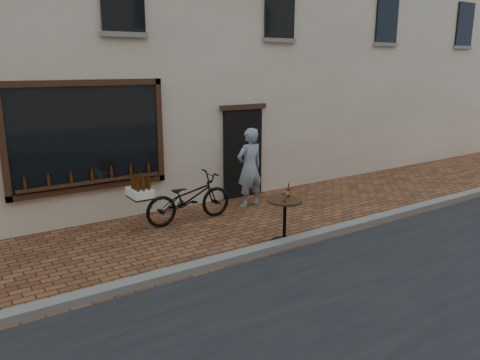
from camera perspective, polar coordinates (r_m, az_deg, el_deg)
ground at (r=8.23m, az=3.02°, el=-9.39°), size 90.00×90.00×0.00m
kerb at (r=8.36m, az=2.19°, el=-8.57°), size 90.00×0.25×0.12m
cargo_bicycle at (r=9.92m, az=-6.46°, el=-2.18°), size 2.26×0.68×1.10m
bistro_table at (r=8.75m, az=5.50°, el=-3.88°), size 0.65×0.65×1.11m
pedestrian at (r=10.86m, az=1.17°, el=1.50°), size 0.70×0.47×1.86m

